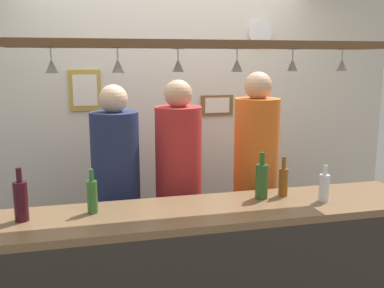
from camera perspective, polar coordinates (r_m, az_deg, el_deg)
name	(u,v)px	position (r m, az deg, el deg)	size (l,w,h in m)	color
back_wall	(165,123)	(3.95, -3.51, 2.78)	(4.40, 0.06, 2.60)	silver
bar_counter	(217,269)	(2.63, 3.29, -15.96)	(2.70, 0.55, 0.99)	brown
overhead_glass_rack	(209,44)	(2.54, 2.23, 12.82)	(2.20, 0.36, 0.04)	brown
hanging_wineglass_far_left	(51,65)	(2.46, -17.83, 9.76)	(0.07, 0.07, 0.13)	silver
hanging_wineglass_left	(118,65)	(2.43, -9.63, 10.12)	(0.07, 0.07, 0.13)	silver
hanging_wineglass_center_left	(178,64)	(2.57, -1.83, 10.31)	(0.07, 0.07, 0.13)	silver
hanging_wineglass_center	(237,64)	(2.62, 5.87, 10.28)	(0.07, 0.07, 0.13)	silver
hanging_wineglass_center_right	(292,64)	(2.78, 12.94, 10.10)	(0.07, 0.07, 0.13)	silver
hanging_wineglass_right	(342,64)	(2.94, 18.92, 9.83)	(0.07, 0.07, 0.13)	silver
person_left_navy_shirt	(116,179)	(3.18, -9.86, -4.54)	(0.34, 0.34, 1.69)	#2D334C
person_middle_red_shirt	(179,173)	(3.23, -1.76, -3.77)	(0.34, 0.34, 1.72)	#2D334C
person_right_orange_shirt	(256,164)	(3.40, 8.31, -2.54)	(0.34, 0.34, 1.77)	#2D334C
bottle_soda_clear	(324,187)	(2.86, 16.83, -5.36)	(0.06, 0.06, 0.23)	silver
bottle_wine_dark_red	(21,200)	(2.58, -21.40, -6.81)	(0.08, 0.08, 0.30)	#380F19
bottle_beer_green_import	(92,196)	(2.59, -12.86, -6.57)	(0.06, 0.06, 0.26)	#336B2D
bottle_champagne_green	(262,180)	(2.82, 9.06, -4.69)	(0.08, 0.08, 0.30)	#2D5623
bottle_beer_amber_tall	(283,181)	(2.90, 11.80, -4.71)	(0.06, 0.06, 0.26)	brown
picture_frame_caricature	(85,90)	(3.81, -13.76, 6.81)	(0.26, 0.02, 0.34)	#B29338
picture_frame_lower_pair	(217,105)	(4.00, 3.28, 5.07)	(0.30, 0.02, 0.18)	brown
wall_clock	(260,33)	(4.11, 8.85, 14.15)	(0.22, 0.22, 0.03)	white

